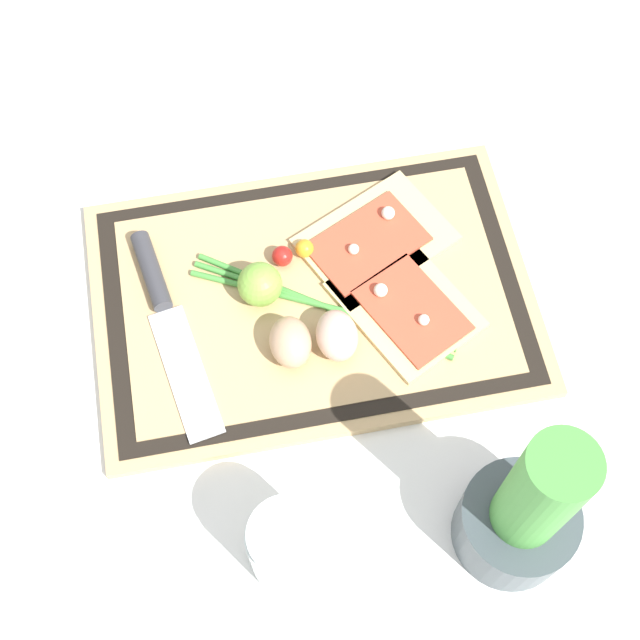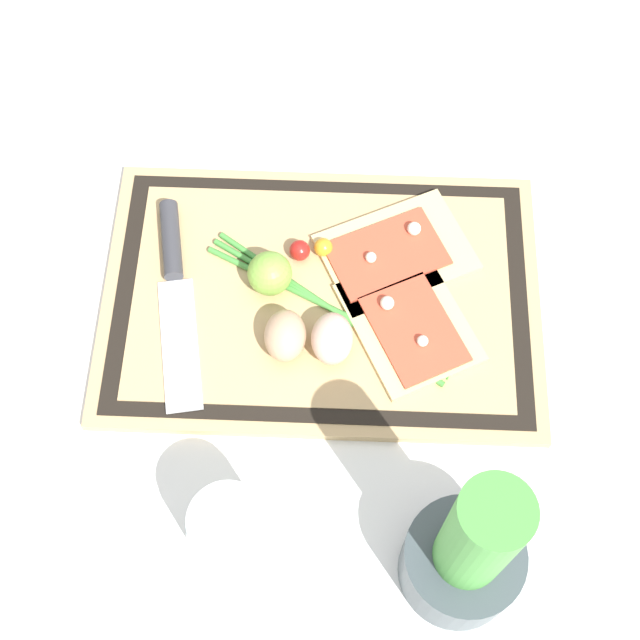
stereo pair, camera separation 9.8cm
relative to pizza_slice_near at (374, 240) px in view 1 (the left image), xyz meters
The scene contains 13 objects.
ground_plane 0.10m from the pizza_slice_near, 33.43° to the left, with size 6.00×6.00×0.00m, color white.
cutting_board 0.10m from the pizza_slice_near, 33.43° to the left, with size 0.50×0.34×0.02m.
pizza_slice_near is the anchor object (origin of this frame).
pizza_slice_far 0.09m from the pizza_slice_near, 100.79° to the left, with size 0.17×0.19×0.02m.
knife 0.26m from the pizza_slice_near, ahead, with size 0.08×0.26×0.02m.
egg_brown 0.17m from the pizza_slice_near, 45.11° to the left, with size 0.05×0.06×0.05m, color tan.
egg_pink 0.14m from the pizza_slice_near, 60.59° to the left, with size 0.05×0.06×0.05m, color beige.
lime 0.15m from the pizza_slice_near, 17.68° to the left, with size 0.05×0.05×0.05m, color #7FB742.
cherry_tomato_red 0.11m from the pizza_slice_near, ahead, with size 0.02×0.02×0.02m, color red.
cherry_tomato_yellow 0.09m from the pizza_slice_near, ahead, with size 0.02×0.02×0.02m, color gold.
scallion_bunch 0.10m from the pizza_slice_near, 44.33° to the left, with size 0.29×0.19×0.01m.
herb_pot 0.37m from the pizza_slice_near, 100.06° to the left, with size 0.12×0.12×0.24m.
sauce_jar 0.38m from the pizza_slice_near, 64.79° to the left, with size 0.08×0.08×0.10m.
Camera 1 is at (0.08, 0.47, 0.91)m, focal length 50.00 mm.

